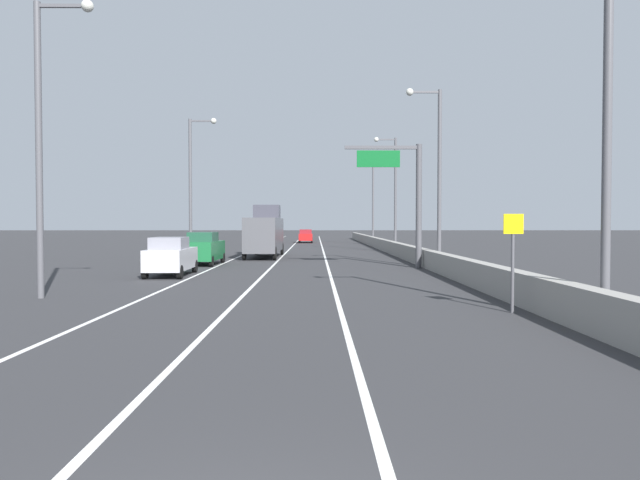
{
  "coord_description": "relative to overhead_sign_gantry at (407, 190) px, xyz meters",
  "views": [
    {
      "loc": [
        0.72,
        -4.16,
        2.72
      ],
      "look_at": [
        1.16,
        50.6,
        1.15
      ],
      "focal_mm": 32.89,
      "sensor_mm": 36.0,
      "label": 1
    }
  ],
  "objects": [
    {
      "name": "car_red_1",
      "position": [
        -6.88,
        46.36,
        -3.79
      ],
      "size": [
        1.97,
        4.55,
        1.86
      ],
      "color": "red",
      "rests_on": "ground_plane"
    },
    {
      "name": "ground_plane",
      "position": [
        -6.25,
        32.73,
        -4.73
      ],
      "size": [
        320.0,
        320.0,
        0.0
      ],
      "primitive_type": "plane",
      "color": "#2D2D30"
    },
    {
      "name": "lane_stripe_right",
      "position": [
        -4.75,
        23.73,
        -4.73
      ],
      "size": [
        0.16,
        130.0,
        0.0
      ],
      "primitive_type": "cube",
      "color": "silver",
      "rests_on": "ground_plane"
    },
    {
      "name": "lamp_post_right_fourth",
      "position": [
        1.55,
        38.78,
        1.39
      ],
      "size": [
        2.14,
        0.44,
        10.73
      ],
      "color": "#4C4C51",
      "rests_on": "ground_plane"
    },
    {
      "name": "jersey_barrier_right",
      "position": [
        1.34,
        8.73,
        -4.18
      ],
      "size": [
        0.6,
        120.0,
        1.1
      ],
      "primitive_type": "cube",
      "color": "gray",
      "rests_on": "ground_plane"
    },
    {
      "name": "lamp_post_left_near",
      "position": [
        -15.26,
        -14.17,
        1.39
      ],
      "size": [
        2.14,
        0.44,
        10.73
      ],
      "color": "#4C4C51",
      "rests_on": "ground_plane"
    },
    {
      "name": "lane_stripe_left",
      "position": [
        -11.75,
        23.73,
        -4.73
      ],
      "size": [
        0.16,
        130.0,
        0.0
      ],
      "primitive_type": "cube",
      "color": "silver",
      "rests_on": "ground_plane"
    },
    {
      "name": "lamp_post_left_mid",
      "position": [
        -14.83,
        9.41,
        1.39
      ],
      "size": [
        2.14,
        0.44,
        10.73
      ],
      "color": "#4C4C51",
      "rests_on": "ground_plane"
    },
    {
      "name": "lamp_post_right_third",
      "position": [
        1.7,
        19.13,
        1.39
      ],
      "size": [
        2.14,
        0.44,
        10.73
      ],
      "color": "#4C4C51",
      "rests_on": "ground_plane"
    },
    {
      "name": "overhead_sign_gantry",
      "position": [
        0.0,
        0.0,
        0.0
      ],
      "size": [
        4.68,
        0.36,
        7.5
      ],
      "color": "#47474C",
      "rests_on": "ground_plane"
    },
    {
      "name": "car_silver_0",
      "position": [
        -13.0,
        -5.14,
        -3.73
      ],
      "size": [
        1.99,
        4.81,
        2.01
      ],
      "color": "#B7B7BC",
      "rests_on": "ground_plane"
    },
    {
      "name": "car_green_2",
      "position": [
        -12.8,
        2.9,
        -3.66
      ],
      "size": [
        2.02,
        4.74,
        2.14
      ],
      "color": "#196033",
      "rests_on": "ground_plane"
    },
    {
      "name": "speed_advisory_sign",
      "position": [
        0.44,
        -17.81,
        -2.96
      ],
      "size": [
        0.6,
        0.11,
        3.0
      ],
      "color": "#4C4C51",
      "rests_on": "ground_plane"
    },
    {
      "name": "lane_stripe_center",
      "position": [
        -8.25,
        23.73,
        -4.73
      ],
      "size": [
        0.16,
        130.0,
        0.0
      ],
      "primitive_type": "cube",
      "color": "silver",
      "rests_on": "ground_plane"
    },
    {
      "name": "lamp_post_right_near",
      "position": [
        1.83,
        -20.17,
        1.39
      ],
      "size": [
        2.14,
        0.44,
        10.73
      ],
      "color": "#4C4C51",
      "rests_on": "ground_plane"
    },
    {
      "name": "box_truck",
      "position": [
        -9.58,
        11.49,
        -2.79
      ],
      "size": [
        2.56,
        9.15,
        4.23
      ],
      "color": "#4C4C51",
      "rests_on": "ground_plane"
    },
    {
      "name": "lamp_post_right_second",
      "position": [
        1.63,
        -0.52,
        1.39
      ],
      "size": [
        2.14,
        0.44,
        10.73
      ],
      "color": "#4C4C51",
      "rests_on": "ground_plane"
    }
  ]
}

